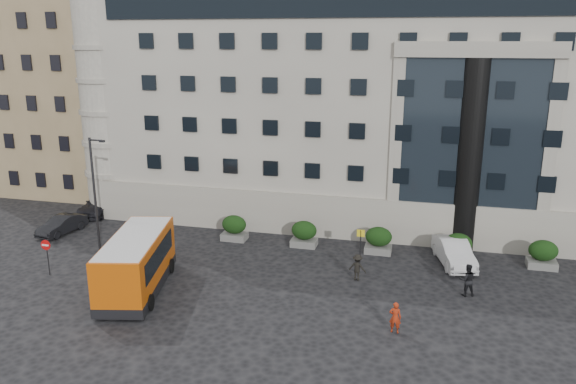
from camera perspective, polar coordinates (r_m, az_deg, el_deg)
name	(u,v)px	position (r m, az deg, el deg)	size (l,w,h in m)	color
ground	(254,291)	(33.22, -3.43, -9.97)	(120.00, 120.00, 0.00)	black
civic_building	(393,99)	(50.92, 10.66, 9.27)	(44.00, 24.00, 18.00)	gray
entrance_column	(469,157)	(39.70, 17.95, 3.44)	(1.80, 1.80, 13.00)	black
apartment_near	(79,83)	(59.02, -20.43, 10.37)	(14.00, 14.00, 20.00)	#86704E
apartment_far	(142,64)	(75.87, -14.64, 12.50)	(13.00, 13.00, 22.00)	#7D5D49
hedge_a	(234,228)	(40.93, -5.49, -3.62)	(1.80, 1.26, 1.84)	#5D5D5B
hedge_b	(304,234)	(39.54, 1.64, -4.24)	(1.80, 1.26, 1.84)	#5D5D5B
hedge_c	(379,240)	(38.81, 9.18, -4.83)	(1.80, 1.26, 1.84)	#5D5D5B
hedge_d	(458,247)	(38.77, 16.88, -5.34)	(1.80, 1.26, 1.84)	#5D5D5B
hedge_e	(543,254)	(39.42, 24.47, -5.75)	(1.80, 1.26, 1.84)	#5D5D5B
street_lamp	(95,192)	(39.29, -18.99, 0.03)	(1.16, 0.18, 8.00)	#262628
bus_stop_sign	(361,242)	(36.00, 7.38, -5.03)	(0.50, 0.08, 2.52)	#262628
no_entry_sign	(47,250)	(37.58, -23.33, -5.45)	(0.64, 0.16, 2.32)	#262628
minibus	(136,261)	(33.69, -15.14, -6.79)	(4.44, 8.28, 3.28)	#BF4C08
red_truck	(185,182)	(51.99, -10.40, 0.98)	(2.85, 5.55, 2.91)	maroon
parked_car_b	(62,225)	(45.40, -21.99, -3.11)	(1.42, 4.08, 1.34)	black
parked_car_c	(102,204)	(49.58, -18.40, -1.13)	(2.19, 5.38, 1.56)	black
parked_car_d	(126,198)	(50.79, -16.10, -0.55)	(2.60, 5.65, 1.57)	black
white_taxi	(454,252)	(38.04, 16.49, -5.88)	(1.74, 5.00, 1.65)	silver
pedestrian_a	(395,317)	(29.02, 10.83, -12.40)	(0.60, 0.39, 1.64)	#A32910
pedestrian_b	(467,280)	(33.79, 17.74, -8.50)	(0.92, 0.72, 1.90)	black
pedestrian_c	(357,267)	(34.44, 7.06, -7.61)	(1.07, 0.61, 1.65)	black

